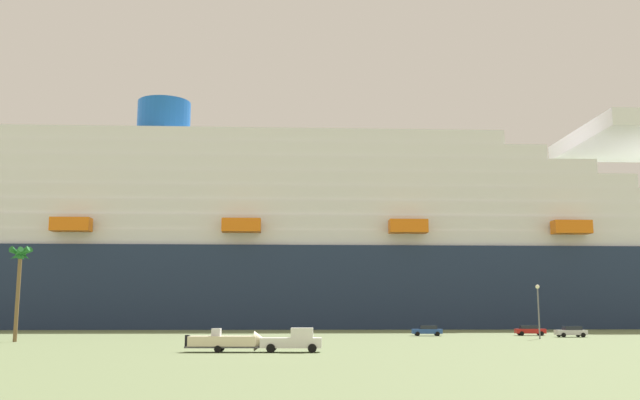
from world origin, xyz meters
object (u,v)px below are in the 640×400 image
object	(u,v)px
parked_car_red_hatchback	(530,330)
street_lamp	(538,303)
palm_tree	(20,263)
cruise_ship	(321,251)
parked_car_silver_sedan	(571,331)
small_boat_on_trailer	(231,341)
parked_car_blue_suv	(427,330)
pickup_truck	(294,341)

from	to	relation	value
parked_car_red_hatchback	street_lamp	bearing A→B (deg)	-108.86
palm_tree	cruise_ship	bearing A→B (deg)	55.92
cruise_ship	parked_car_red_hatchback	bearing A→B (deg)	-66.11
palm_tree	parked_car_silver_sedan	distance (m)	76.32
cruise_ship	street_lamp	bearing A→B (deg)	-73.73
cruise_ship	parked_car_silver_sedan	distance (m)	71.92
small_boat_on_trailer	parked_car_blue_suv	bearing A→B (deg)	53.00
palm_tree	parked_car_blue_suv	distance (m)	58.76
parked_car_blue_suv	parked_car_silver_sedan	bearing A→B (deg)	-22.76
palm_tree	street_lamp	distance (m)	68.09
pickup_truck	parked_car_blue_suv	size ratio (longest dim) A/B	1.21
small_boat_on_trailer	parked_car_silver_sedan	xyz separation A→B (m)	(49.49, 32.09, -0.13)
small_boat_on_trailer	cruise_ship	bearing A→B (deg)	77.46
cruise_ship	parked_car_blue_suv	world-z (taller)	cruise_ship
cruise_ship	parked_car_blue_suv	xyz separation A→B (m)	(8.88, -55.97, -16.81)
palm_tree	parked_car_silver_sedan	world-z (taller)	palm_tree
palm_tree	street_lamp	xyz separation A→B (m)	(67.92, 0.02, -4.90)
small_boat_on_trailer	street_lamp	world-z (taller)	street_lamp
parked_car_red_hatchback	small_boat_on_trailer	bearing A→B (deg)	-139.63
pickup_truck	palm_tree	size ratio (longest dim) A/B	0.50
street_lamp	parked_car_red_hatchback	size ratio (longest dim) A/B	1.53
small_boat_on_trailer	palm_tree	world-z (taller)	palm_tree
palm_tree	parked_car_silver_sedan	size ratio (longest dim) A/B	2.61
pickup_truck	parked_car_silver_sedan	size ratio (longest dim) A/B	1.29
street_lamp	parked_car_silver_sedan	bearing A→B (deg)	38.61
small_boat_on_trailer	parked_car_red_hatchback	distance (m)	60.98
small_boat_on_trailer	parked_car_silver_sedan	bearing A→B (deg)	32.96
cruise_ship	small_boat_on_trailer	xyz separation A→B (m)	(-21.38, -96.12, -16.68)
street_lamp	parked_car_blue_suv	bearing A→B (deg)	129.29
palm_tree	parked_car_silver_sedan	bearing A→B (deg)	4.63
small_boat_on_trailer	palm_tree	size ratio (longest dim) A/B	0.73
parked_car_blue_suv	pickup_truck	bearing A→B (deg)	-120.88
palm_tree	parked_car_blue_suv	bearing A→B (deg)	14.13
small_boat_on_trailer	street_lamp	distance (m)	49.42
parked_car_blue_suv	parked_car_silver_sedan	size ratio (longest dim) A/B	1.07
parked_car_blue_suv	parked_car_silver_sedan	world-z (taller)	same
parked_car_blue_suv	street_lamp	bearing A→B (deg)	-50.71
palm_tree	parked_car_red_hatchback	world-z (taller)	palm_tree
parked_car_red_hatchback	parked_car_silver_sedan	bearing A→B (deg)	-67.80
cruise_ship	parked_car_blue_suv	bearing A→B (deg)	-80.98
small_boat_on_trailer	parked_car_red_hatchback	world-z (taller)	small_boat_on_trailer
palm_tree	parked_car_red_hatchback	bearing A→B (deg)	10.56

